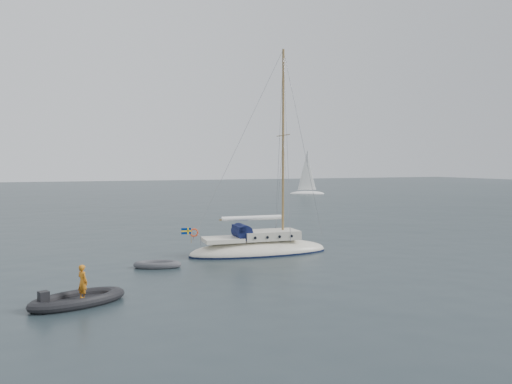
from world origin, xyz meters
name	(u,v)px	position (x,y,z in m)	size (l,w,h in m)	color
ground	(241,265)	(0.00, 0.00, 0.00)	(300.00, 300.00, 0.00)	black
sailboat	(259,238)	(2.32, 2.87, 1.07)	(9.89, 2.96, 14.08)	white
dinghy	(157,265)	(-4.76, 1.03, 0.17)	(2.73, 1.23, 0.39)	#46454A
rib	(78,298)	(-9.32, -5.22, 0.26)	(4.19, 1.90, 1.70)	black
distant_yacht_b	(307,175)	(35.54, 59.02, 3.81)	(6.73, 3.59, 8.91)	white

